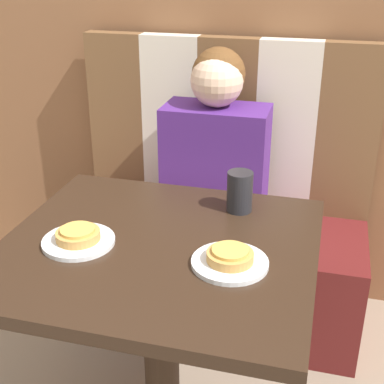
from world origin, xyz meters
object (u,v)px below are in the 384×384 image
object	(u,v)px
plate_right	(230,263)
pizza_right	(230,255)
plate_left	(79,241)
drinking_cup	(240,192)
pizza_left	(78,234)
person	(216,145)

from	to	relation	value
plate_right	pizza_right	distance (m)	0.02
plate_left	drinking_cup	size ratio (longest dim) A/B	1.58
plate_left	drinking_cup	bearing A→B (deg)	38.91
pizza_right	plate_right	bearing A→B (deg)	165.96
plate_left	pizza_left	world-z (taller)	pizza_left
plate_left	pizza_left	distance (m)	0.02
plate_right	pizza_left	world-z (taller)	pizza_left
person	drinking_cup	bearing A→B (deg)	-69.14
person	pizza_left	bearing A→B (deg)	-105.14
plate_right	pizza_left	size ratio (longest dim) A/B	1.65
pizza_left	plate_right	bearing A→B (deg)	0.00
pizza_left	drinking_cup	bearing A→B (deg)	38.91
plate_right	pizza_right	xyz separation A→B (m)	(0.00, -0.00, 0.02)
plate_right	drinking_cup	xyz separation A→B (m)	(-0.03, 0.29, 0.05)
person	pizza_right	xyz separation A→B (m)	(0.20, -0.73, -0.01)
person	plate_right	xyz separation A→B (m)	(0.20, -0.73, -0.03)
person	drinking_cup	distance (m)	0.47
plate_right	pizza_left	xyz separation A→B (m)	(-0.39, -0.00, 0.02)
plate_right	pizza_right	bearing A→B (deg)	-14.04
person	plate_right	size ratio (longest dim) A/B	3.61
pizza_right	pizza_left	bearing A→B (deg)	180.00
person	plate_left	distance (m)	0.75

